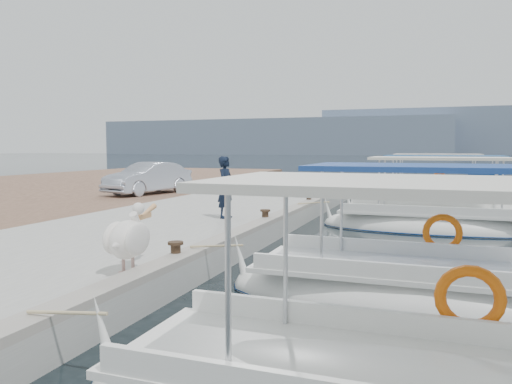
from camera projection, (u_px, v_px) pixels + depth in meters
ground at (259, 251)px, 12.15m from camera, size 400.00×400.00×0.00m
concrete_quay at (227, 211)px, 17.83m from camera, size 6.00×40.00×0.50m
quay_curb at (302, 206)px, 16.86m from camera, size 0.44×40.00×0.12m
cobblestone_strip at (109, 206)px, 19.51m from camera, size 4.00×40.00×0.50m
distant_hills at (507, 135)px, 190.36m from camera, size 330.00×60.00×18.00m
fishing_caique_b at (422, 296)px, 8.00m from camera, size 6.51×2.30×2.83m
fishing_caique_c at (431, 226)px, 15.25m from camera, size 6.68×2.40×2.83m
fishing_caique_d at (440, 210)px, 18.79m from camera, size 7.03×2.38×2.83m
fishing_caique_e at (432, 197)px, 24.23m from camera, size 6.62×2.23×2.83m
mooring_bollards at (265, 214)px, 13.61m from camera, size 0.28×20.28×0.33m
pelican at (129, 238)px, 7.98m from camera, size 0.56×1.41×1.09m
fisherman at (226, 187)px, 14.22m from camera, size 0.46×0.67×1.77m
parked_car at (148, 178)px, 21.86m from camera, size 2.39×4.42×1.38m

